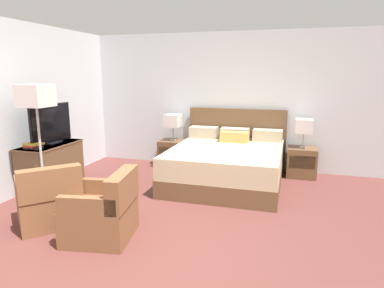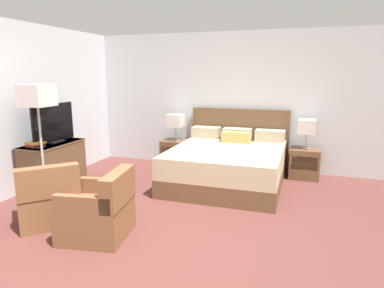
# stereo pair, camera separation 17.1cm
# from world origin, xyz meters

# --- Properties ---
(ground_plane) EXTENTS (10.58, 10.58, 0.00)m
(ground_plane) POSITION_xyz_m (0.00, 0.00, 0.00)
(ground_plane) COLOR brown
(wall_back) EXTENTS (6.33, 0.06, 2.55)m
(wall_back) POSITION_xyz_m (0.00, 3.56, 1.27)
(wall_back) COLOR silver
(wall_back) RESTS_ON ground
(wall_left) EXTENTS (0.06, 5.33, 2.55)m
(wall_left) POSITION_xyz_m (-2.60, 1.46, 1.27)
(wall_left) COLOR silver
(wall_left) RESTS_ON ground
(bed) EXTENTS (1.82, 2.04, 1.14)m
(bed) POSITION_xyz_m (0.30, 2.52, 0.33)
(bed) COLOR brown
(bed) RESTS_ON ground
(nightstand_left) EXTENTS (0.50, 0.45, 0.52)m
(nightstand_left) POSITION_xyz_m (-0.90, 3.24, 0.26)
(nightstand_left) COLOR brown
(nightstand_left) RESTS_ON ground
(nightstand_right) EXTENTS (0.50, 0.45, 0.52)m
(nightstand_right) POSITION_xyz_m (1.50, 3.24, 0.26)
(nightstand_right) COLOR brown
(nightstand_right) RESTS_ON ground
(table_lamp_left) EXTENTS (0.29, 0.29, 0.50)m
(table_lamp_left) POSITION_xyz_m (-0.90, 3.24, 0.90)
(table_lamp_left) COLOR #B7B7BC
(table_lamp_left) RESTS_ON nightstand_left
(table_lamp_right) EXTENTS (0.29, 0.29, 0.50)m
(table_lamp_right) POSITION_xyz_m (1.50, 3.24, 0.90)
(table_lamp_right) COLOR #B7B7BC
(table_lamp_right) RESTS_ON nightstand_right
(dresser) EXTENTS (0.51, 1.03, 0.72)m
(dresser) POSITION_xyz_m (-2.29, 1.45, 0.37)
(dresser) COLOR brown
(dresser) RESTS_ON ground
(tv) EXTENTS (0.18, 0.89, 0.61)m
(tv) POSITION_xyz_m (-2.28, 1.52, 1.02)
(tv) COLOR black
(tv) RESTS_ON dresser
(book_red_cover) EXTENTS (0.25, 0.15, 0.03)m
(book_red_cover) POSITION_xyz_m (-2.29, 1.11, 0.73)
(book_red_cover) COLOR #383333
(book_red_cover) RESTS_ON dresser
(book_blue_cover) EXTENTS (0.21, 0.21, 0.03)m
(book_blue_cover) POSITION_xyz_m (-2.30, 1.11, 0.76)
(book_blue_cover) COLOR #B7282D
(book_blue_cover) RESTS_ON book_red_cover
(book_small_top) EXTENTS (0.25, 0.21, 0.03)m
(book_small_top) POSITION_xyz_m (-2.28, 1.11, 0.79)
(book_small_top) COLOR gold
(book_small_top) RESTS_ON book_blue_cover
(armchair_by_window) EXTENTS (0.97, 0.97, 0.76)m
(armchair_by_window) POSITION_xyz_m (-1.44, 0.34, 0.28)
(armchair_by_window) COLOR brown
(armchair_by_window) RESTS_ON ground
(armchair_companion) EXTENTS (0.79, 0.78, 0.76)m
(armchair_companion) POSITION_xyz_m (-0.63, 0.21, 0.28)
(armchair_companion) COLOR brown
(armchair_companion) RESTS_ON ground
(floor_lamp) EXTENTS (0.37, 0.37, 1.65)m
(floor_lamp) POSITION_xyz_m (-2.00, 0.91, 1.41)
(floor_lamp) COLOR #B7B7BC
(floor_lamp) RESTS_ON ground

